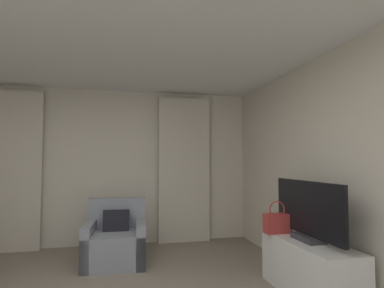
{
  "coord_description": "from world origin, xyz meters",
  "views": [
    {
      "loc": [
        0.27,
        -2.45,
        1.4
      ],
      "look_at": [
        1.17,
        1.44,
        1.61
      ],
      "focal_mm": 29.2,
      "sensor_mm": 36.0,
      "label": 1
    }
  ],
  "objects_px": {
    "tv_flatscreen": "(308,212)",
    "handbag_primary": "(277,222)",
    "armchair": "(115,242)",
    "tv_console": "(309,269)"
  },
  "relations": [
    {
      "from": "tv_console",
      "to": "tv_flatscreen",
      "type": "height_order",
      "value": "tv_flatscreen"
    },
    {
      "from": "armchair",
      "to": "handbag_primary",
      "type": "distance_m",
      "value": 2.19
    },
    {
      "from": "armchair",
      "to": "handbag_primary",
      "type": "height_order",
      "value": "handbag_primary"
    },
    {
      "from": "tv_flatscreen",
      "to": "handbag_primary",
      "type": "height_order",
      "value": "tv_flatscreen"
    },
    {
      "from": "armchair",
      "to": "handbag_primary",
      "type": "relative_size",
      "value": 2.31
    },
    {
      "from": "tv_console",
      "to": "tv_flatscreen",
      "type": "relative_size",
      "value": 1.05
    },
    {
      "from": "handbag_primary",
      "to": "armchair",
      "type": "bearing_deg",
      "value": 147.74
    },
    {
      "from": "tv_flatscreen",
      "to": "tv_console",
      "type": "bearing_deg",
      "value": -90.0
    },
    {
      "from": "armchair",
      "to": "tv_flatscreen",
      "type": "height_order",
      "value": "tv_flatscreen"
    },
    {
      "from": "tv_console",
      "to": "tv_flatscreen",
      "type": "bearing_deg",
      "value": 90.0
    }
  ]
}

